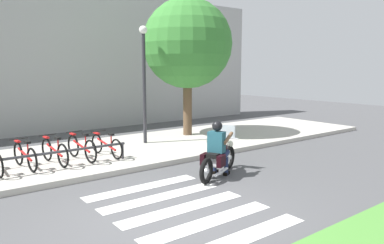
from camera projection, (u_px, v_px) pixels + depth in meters
name	position (u px, v px, depth m)	size (l,w,h in m)	color
ground_plane	(163.00, 214.00, 6.84)	(48.00, 48.00, 0.00)	#4C4C4F
sidewalk	(72.00, 159.00, 10.76)	(24.00, 4.40, 0.15)	#B7B2A8
crosswalk_stripe_0	(241.00, 238.00, 5.86)	(2.80, 0.40, 0.01)	white
crosswalk_stripe_1	(209.00, 222.00, 6.49)	(2.80, 0.40, 0.01)	white
crosswalk_stripe_2	(183.00, 208.00, 7.12)	(2.80, 0.40, 0.01)	white
crosswalk_stripe_3	(161.00, 197.00, 7.75)	(2.80, 0.40, 0.01)	white
crosswalk_stripe_4	(143.00, 187.00, 8.38)	(2.80, 0.40, 0.01)	white
motorcycle	(219.00, 158.00, 9.25)	(1.97, 1.07, 1.22)	black
rider	(218.00, 145.00, 9.13)	(0.76, 0.70, 1.44)	#1E4C59
bicycle_2	(25.00, 156.00, 9.35)	(0.48, 1.58, 0.76)	black
bicycle_3	(54.00, 151.00, 9.79)	(0.48, 1.65, 0.78)	black
bicycle_4	(82.00, 148.00, 10.24)	(0.48, 1.66, 0.79)	black
bicycle_5	(106.00, 145.00, 10.69)	(0.48, 1.68, 0.72)	black
bike_rack	(46.00, 155.00, 9.12)	(4.32, 0.07, 0.49)	#333338
street_lamp	(144.00, 74.00, 12.36)	(0.28, 0.28, 4.14)	#2D2D33
tree_near_rack	(187.00, 44.00, 13.79)	(3.40, 3.40, 5.36)	brown
building_backdrop	(20.00, 60.00, 14.83)	(24.00, 1.20, 6.14)	#A6A6A6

